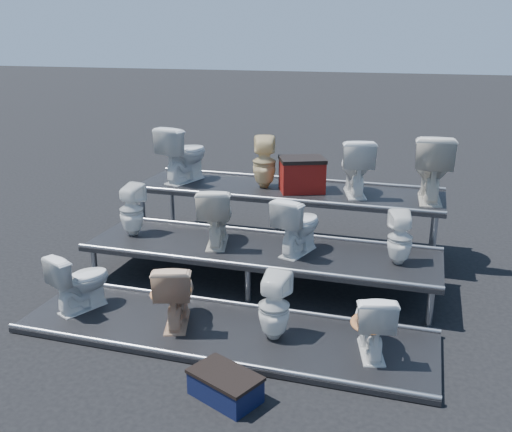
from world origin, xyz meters
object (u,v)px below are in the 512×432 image
(toilet_0, at_px, (80,281))
(step_stool, at_px, (225,387))
(toilet_9, at_px, (264,162))
(toilet_5, at_px, (216,215))
(toilet_3, at_px, (372,321))
(toilet_1, at_px, (175,292))
(toilet_7, at_px, (400,238))
(toilet_8, at_px, (184,154))
(toilet_11, at_px, (432,167))
(toilet_6, at_px, (298,225))
(toilet_2, at_px, (274,306))
(toilet_10, at_px, (356,166))
(red_crate, at_px, (302,176))
(toilet_4, at_px, (132,210))

(toilet_0, relative_size, step_stool, 1.15)
(toilet_0, bearing_deg, step_stool, 178.51)
(toilet_0, relative_size, toilet_9, 0.92)
(toilet_9, xyz_separation_m, step_stool, (0.70, -3.58, -1.11))
(toilet_5, height_order, step_stool, toilet_5)
(toilet_3, bearing_deg, toilet_1, -14.03)
(toilet_7, height_order, toilet_9, toilet_9)
(toilet_8, relative_size, step_stool, 1.42)
(toilet_0, xyz_separation_m, toilet_11, (3.50, 2.60, 0.90))
(toilet_5, bearing_deg, toilet_6, 165.41)
(toilet_3, xyz_separation_m, toilet_8, (-2.99, 2.60, 0.88))
(toilet_3, height_order, step_stool, toilet_3)
(toilet_2, height_order, toilet_9, toilet_9)
(toilet_1, height_order, toilet_10, toilet_10)
(toilet_9, bearing_deg, toilet_6, 106.36)
(toilet_3, relative_size, toilet_6, 0.94)
(red_crate, relative_size, step_stool, 1.00)
(toilet_7, xyz_separation_m, toilet_11, (0.28, 1.30, 0.53))
(toilet_2, distance_m, red_crate, 2.66)
(toilet_3, bearing_deg, toilet_6, -66.31)
(toilet_8, bearing_deg, toilet_5, 142.50)
(toilet_2, bearing_deg, toilet_3, -175.20)
(toilet_5, xyz_separation_m, toilet_11, (2.44, 1.30, 0.47))
(toilet_0, bearing_deg, toilet_1, -155.39)
(toilet_4, relative_size, toilet_9, 0.93)
(toilet_7, height_order, toilet_8, toilet_8)
(toilet_8, distance_m, step_stool, 4.21)
(toilet_0, height_order, toilet_10, toilet_10)
(toilet_2, bearing_deg, toilet_4, -25.59)
(toilet_0, distance_m, toilet_5, 1.74)
(toilet_0, bearing_deg, toilet_10, -109.76)
(toilet_0, bearing_deg, toilet_3, -155.39)
(toilet_5, relative_size, toilet_8, 0.90)
(toilet_0, xyz_separation_m, toilet_9, (1.29, 2.60, 0.83))
(toilet_10, bearing_deg, toilet_11, 164.90)
(toilet_11, bearing_deg, toilet_6, 38.33)
(toilet_1, height_order, toilet_8, toilet_8)
(toilet_2, xyz_separation_m, toilet_8, (-2.06, 2.60, 0.87))
(toilet_2, bearing_deg, toilet_7, -124.90)
(toilet_7, height_order, toilet_11, toilet_11)
(toilet_5, distance_m, red_crate, 1.49)
(toilet_4, xyz_separation_m, toilet_7, (3.30, 0.00, -0.03))
(toilet_9, distance_m, toilet_11, 2.21)
(step_stool, bearing_deg, toilet_1, 156.41)
(toilet_0, relative_size, toilet_8, 0.81)
(toilet_11, distance_m, red_crate, 1.68)
(toilet_5, bearing_deg, step_stool, 97.55)
(toilet_0, height_order, toilet_3, toilet_0)
(toilet_6, height_order, toilet_10, toilet_10)
(toilet_0, bearing_deg, toilet_6, -123.33)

